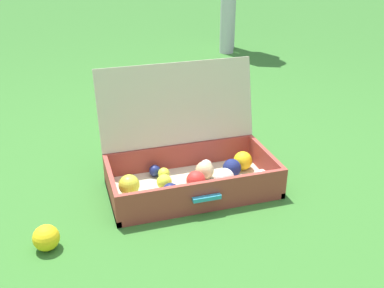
# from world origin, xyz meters

# --- Properties ---
(ground_plane) EXTENTS (16.00, 16.00, 0.00)m
(ground_plane) POSITION_xyz_m (0.00, 0.00, 0.00)
(ground_plane) COLOR #336B28
(open_suitcase) EXTENTS (0.68, 0.46, 0.47)m
(open_suitcase) POSITION_xyz_m (0.06, 0.13, 0.11)
(open_suitcase) COLOR beige
(open_suitcase) RESTS_ON ground
(stray_ball_on_grass) EXTENTS (0.09, 0.09, 0.09)m
(stray_ball_on_grass) POSITION_xyz_m (-0.53, -0.14, 0.04)
(stray_ball_on_grass) COLOR yellow
(stray_ball_on_grass) RESTS_ON ground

